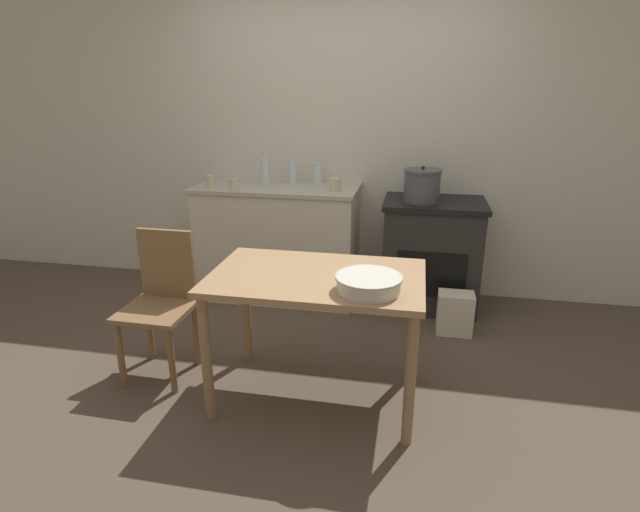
{
  "coord_description": "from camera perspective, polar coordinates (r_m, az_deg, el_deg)",
  "views": [
    {
      "loc": [
        0.62,
        -2.6,
        1.73
      ],
      "look_at": [
        0.0,
        0.55,
        0.62
      ],
      "focal_mm": 28.0,
      "sensor_mm": 36.0,
      "label": 1
    }
  ],
  "objects": [
    {
      "name": "wall_back",
      "position": [
        4.26,
        2.75,
        12.97
      ],
      "size": [
        8.0,
        0.07,
        2.55
      ],
      "color": "beige",
      "rests_on": "ground_plane"
    },
    {
      "name": "chair",
      "position": [
        3.21,
        -17.69,
        -4.77
      ],
      "size": [
        0.41,
        0.41,
        0.89
      ],
      "rotation": [
        0.0,
        0.0,
        -0.01
      ],
      "color": "olive",
      "rests_on": "ground_plane"
    },
    {
      "name": "stove",
      "position": [
        4.09,
        12.58,
        0.25
      ],
      "size": [
        0.78,
        0.59,
        0.87
      ],
      "color": "#2D2B28",
      "rests_on": "ground_plane"
    },
    {
      "name": "flour_sack",
      "position": [
        3.77,
        15.17,
        -6.32
      ],
      "size": [
        0.25,
        0.18,
        0.31
      ],
      "primitive_type": "cube",
      "color": "beige",
      "rests_on": "ground_plane"
    },
    {
      "name": "cup_center",
      "position": [
        3.86,
        1.7,
        8.16
      ],
      "size": [
        0.09,
        0.09,
        0.1
      ],
      "primitive_type": "cylinder",
      "color": "beige",
      "rests_on": "counter_cabinet"
    },
    {
      "name": "bottle_left",
      "position": [
        4.13,
        -6.28,
        9.63
      ],
      "size": [
        0.07,
        0.07,
        0.29
      ],
      "color": "silver",
      "rests_on": "counter_cabinet"
    },
    {
      "name": "bottle_mid_left",
      "position": [
        4.19,
        -0.2,
        9.31
      ],
      "size": [
        0.08,
        0.08,
        0.18
      ],
      "color": "silver",
      "rests_on": "counter_cabinet"
    },
    {
      "name": "stock_pot",
      "position": [
        3.88,
        11.58,
        7.88
      ],
      "size": [
        0.28,
        0.28,
        0.27
      ],
      "color": "#4C4C51",
      "rests_on": "stove"
    },
    {
      "name": "ground_plane",
      "position": [
        3.19,
        -1.96,
        -13.76
      ],
      "size": [
        14.0,
        14.0,
        0.0
      ],
      "primitive_type": "plane",
      "color": "brown"
    },
    {
      "name": "cup_center_left",
      "position": [
        3.98,
        -9.81,
        8.09
      ],
      "size": [
        0.08,
        0.08,
        0.08
      ],
      "primitive_type": "cylinder",
      "color": "beige",
      "rests_on": "counter_cabinet"
    },
    {
      "name": "bottle_far_left",
      "position": [
        4.18,
        -3.11,
        9.57
      ],
      "size": [
        0.07,
        0.07,
        0.23
      ],
      "color": "silver",
      "rests_on": "counter_cabinet"
    },
    {
      "name": "cup_center_right",
      "position": [
        4.1,
        -12.33,
        8.36
      ],
      "size": [
        0.07,
        0.07,
        0.1
      ],
      "primitive_type": "cylinder",
      "color": "beige",
      "rests_on": "counter_cabinet"
    },
    {
      "name": "work_table",
      "position": [
        2.73,
        -0.39,
        -4.22
      ],
      "size": [
        1.15,
        0.73,
        0.76
      ],
      "color": "#A87F56",
      "rests_on": "ground_plane"
    },
    {
      "name": "mixing_bowl_large",
      "position": [
        2.47,
        5.58,
        -3.04
      ],
      "size": [
        0.33,
        0.33,
        0.08
      ],
      "color": "silver",
      "rests_on": "work_table"
    },
    {
      "name": "counter_cabinet",
      "position": [
        4.21,
        -4.72,
        1.69
      ],
      "size": [
        1.32,
        0.63,
        0.95
      ],
      "color": "beige",
      "rests_on": "ground_plane"
    }
  ]
}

